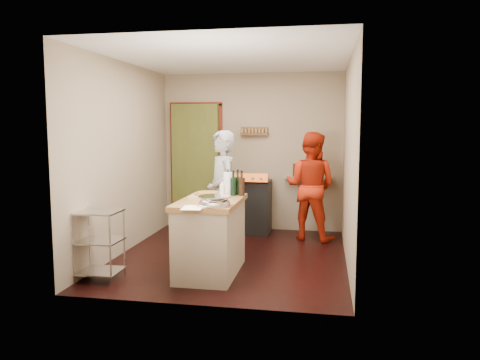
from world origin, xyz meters
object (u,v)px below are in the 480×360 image
at_px(island, 211,234).
at_px(person_stripe, 222,194).
at_px(wire_shelving, 99,242).
at_px(stove, 251,206).
at_px(person_red, 311,186).

height_order(island, person_stripe, person_stripe).
xyz_separation_m(wire_shelving, island, (1.18, 0.45, 0.03)).
relative_size(stove, island, 0.77).
bearing_deg(person_stripe, wire_shelving, -73.86).
distance_m(wire_shelving, island, 1.27).
relative_size(island, person_stripe, 0.78).
height_order(stove, wire_shelving, stove).
distance_m(person_stripe, person_red, 1.60).
relative_size(wire_shelving, person_red, 0.49).
height_order(wire_shelving, person_stripe, person_stripe).
xyz_separation_m(stove, person_red, (0.95, -0.25, 0.37)).
relative_size(stove, person_stripe, 0.60).
height_order(person_stripe, person_red, person_stripe).
xyz_separation_m(stove, wire_shelving, (-1.33, -2.62, -0.01)).
bearing_deg(stove, person_stripe, -97.63).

